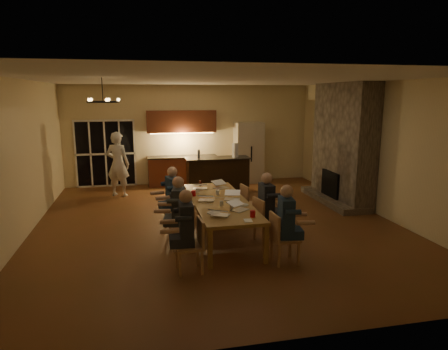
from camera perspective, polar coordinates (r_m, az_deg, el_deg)
floor at (r=9.15m, az=-1.05°, el=-6.96°), size 9.00×9.00×0.00m
back_wall at (r=13.22m, az=-4.88°, el=5.77°), size 8.00×0.04×3.20m
left_wall at (r=8.94m, az=-27.29°, el=1.88°), size 0.04×9.00×3.20m
right_wall at (r=10.33m, az=21.41°, el=3.48°), size 0.04×9.00×3.20m
ceiling at (r=8.70m, az=-1.13°, el=13.62°), size 8.00×9.00×0.04m
french_doors at (r=13.17m, az=-16.56°, el=2.91°), size 1.86×0.08×2.10m
fireplace at (r=11.18m, az=16.66°, el=4.33°), size 0.58×2.50×3.20m
kitchenette at (r=12.91m, az=-5.99°, el=3.83°), size 2.24×0.68×2.40m
refrigerator at (r=13.30m, az=3.52°, el=3.22°), size 0.90×0.68×2.00m
dining_table at (r=8.33m, az=-0.62°, el=-6.12°), size 1.10×3.29×0.75m
bar_island at (r=11.78m, az=-0.91°, el=-0.09°), size 1.89×0.69×1.08m
chair_left_near at (r=6.67m, az=-5.03°, el=-10.07°), size 0.46×0.46×0.89m
chair_left_mid at (r=7.66m, az=-6.06°, el=-7.21°), size 0.44×0.44×0.89m
chair_left_far at (r=8.68m, az=-6.99°, el=-4.99°), size 0.51×0.51×0.89m
chair_right_near at (r=7.07m, az=8.71°, el=-8.88°), size 0.46×0.46×0.89m
chair_right_mid at (r=8.03m, az=6.18°, el=-6.34°), size 0.52×0.52×0.89m
chair_right_far at (r=9.13m, az=4.07°, el=-4.11°), size 0.50×0.50×0.89m
person_left_near at (r=6.64m, az=-5.39°, el=-7.90°), size 0.62×0.62×1.38m
person_right_near at (r=7.03m, az=8.83°, el=-6.91°), size 0.68×0.68×1.38m
person_left_mid at (r=7.67m, az=-6.48°, el=-5.28°), size 0.71×0.71×1.38m
person_right_mid at (r=8.03m, az=6.06°, el=-4.50°), size 0.60×0.60×1.38m
person_left_far at (r=8.70m, az=-7.32°, el=-3.30°), size 0.70×0.70×1.38m
standing_person at (r=11.82m, az=-14.92°, el=1.52°), size 0.81×0.69×1.87m
chandelier at (r=8.00m, az=-16.90°, el=9.97°), size 0.60×0.60×0.03m
laptop_a at (r=7.18m, az=-0.54°, el=-4.93°), size 0.42×0.40×0.23m
laptop_b at (r=7.49m, az=2.27°, el=-4.24°), size 0.42×0.42×0.23m
laptop_c at (r=8.18m, az=-2.52°, el=-2.90°), size 0.39×0.36×0.23m
laptop_d at (r=8.25m, az=1.17°, el=-2.77°), size 0.39×0.37×0.23m
laptop_e at (r=9.21m, az=-3.44°, el=-1.29°), size 0.37×0.34×0.23m
laptop_f at (r=9.24m, az=-0.36°, el=-1.23°), size 0.41×0.39×0.23m
mug_front at (r=7.80m, az=-0.36°, el=-4.08°), size 0.07×0.07×0.10m
mug_mid at (r=8.67m, az=-0.91°, el=-2.49°), size 0.08×0.08×0.10m
mug_back at (r=8.86m, az=-3.79°, el=-2.22°), size 0.08×0.08×0.10m
redcup_near at (r=7.12m, az=4.12°, el=-5.55°), size 0.09×0.09×0.12m
redcup_mid at (r=8.58m, az=-4.38°, el=-2.61°), size 0.10×0.10×0.12m
redcup_far at (r=9.55m, az=-1.05°, el=-1.14°), size 0.09×0.09×0.12m
can_silver at (r=7.54m, az=1.05°, el=-4.54°), size 0.06×0.06×0.12m
can_cola at (r=9.51m, az=-3.42°, el=-1.21°), size 0.06×0.06×0.12m
plate_near at (r=7.86m, az=2.73°, el=-4.29°), size 0.22×0.22×0.02m
plate_left at (r=7.34m, az=-1.45°, el=-5.42°), size 0.25×0.25×0.02m
plate_far at (r=8.95m, az=1.20°, el=-2.33°), size 0.27×0.27×0.02m
notepad at (r=6.92m, az=3.46°, el=-6.51°), size 0.16×0.21×0.01m
bar_bottle at (r=11.61m, az=-3.61°, el=3.03°), size 0.07×0.07×0.24m
bar_blender at (r=11.69m, az=1.61°, el=3.54°), size 0.17×0.17×0.42m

